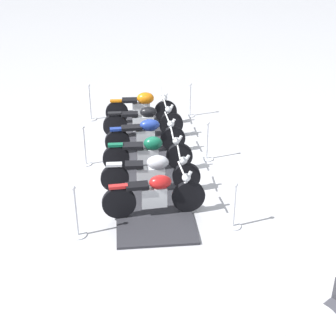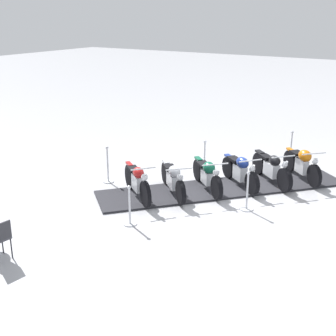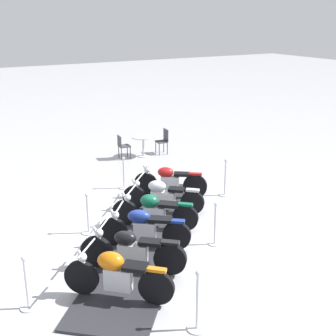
% 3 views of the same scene
% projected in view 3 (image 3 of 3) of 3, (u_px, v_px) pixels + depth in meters
% --- Properties ---
extents(ground_plane, '(80.00, 80.00, 0.00)m').
position_uv_depth(ground_plane, '(150.00, 238.00, 11.06)').
color(ground_plane, '#B2B2B7').
extents(display_platform, '(6.02, 6.60, 0.06)m').
position_uv_depth(display_platform, '(150.00, 237.00, 11.05)').
color(display_platform, '#28282D').
rests_on(display_platform, ground_plane).
extents(motorcycle_maroon, '(1.78, 1.36, 1.02)m').
position_uv_depth(motorcycle_maroon, '(169.00, 181.00, 13.28)').
color(motorcycle_maroon, black).
rests_on(motorcycle_maroon, display_platform).
extents(motorcycle_chrome, '(1.73, 1.63, 0.94)m').
position_uv_depth(motorcycle_chrome, '(161.00, 195.00, 12.34)').
color(motorcycle_chrome, black).
rests_on(motorcycle_chrome, display_platform).
extents(motorcycle_forest, '(1.71, 1.56, 0.96)m').
position_uv_depth(motorcycle_forest, '(153.00, 210.00, 11.38)').
color(motorcycle_forest, black).
rests_on(motorcycle_forest, display_platform).
extents(motorcycle_navy, '(1.75, 1.41, 0.96)m').
position_uv_depth(motorcycle_navy, '(144.00, 228.00, 10.41)').
color(motorcycle_navy, black).
rests_on(motorcycle_navy, display_platform).
extents(motorcycle_black, '(1.79, 1.59, 1.00)m').
position_uv_depth(motorcycle_black, '(132.00, 250.00, 9.46)').
color(motorcycle_black, black).
rests_on(motorcycle_black, display_platform).
extents(motorcycle_copper, '(1.63, 1.55, 0.99)m').
position_uv_depth(motorcycle_copper, '(116.00, 274.00, 8.48)').
color(motorcycle_copper, black).
rests_on(motorcycle_copper, display_platform).
extents(stanchion_left_mid, '(0.29, 0.29, 1.07)m').
position_uv_depth(stanchion_left_mid, '(215.00, 230.00, 10.65)').
color(stanchion_left_mid, silver).
rests_on(stanchion_left_mid, ground_plane).
extents(stanchion_left_rear, '(0.34, 0.34, 1.14)m').
position_uv_depth(stanchion_left_rear, '(197.00, 311.00, 7.75)').
color(stanchion_left_rear, silver).
rests_on(stanchion_left_rear, ground_plane).
extents(stanchion_right_mid, '(0.36, 0.36, 1.05)m').
position_uv_depth(stanchion_right_mid, '(88.00, 221.00, 11.24)').
color(stanchion_right_mid, silver).
rests_on(stanchion_right_mid, ground_plane).
extents(stanchion_left_front, '(0.34, 0.34, 1.13)m').
position_uv_depth(stanchion_left_front, '(225.00, 184.00, 13.57)').
color(stanchion_left_front, silver).
rests_on(stanchion_left_front, ground_plane).
extents(stanchion_right_front, '(0.33, 0.33, 1.02)m').
position_uv_depth(stanchion_right_front, '(124.00, 178.00, 14.14)').
color(stanchion_right_front, silver).
rests_on(stanchion_right_front, ground_plane).
extents(stanchion_right_rear, '(0.31, 0.31, 1.08)m').
position_uv_depth(stanchion_right_rear, '(27.00, 291.00, 8.31)').
color(stanchion_right_rear, silver).
rests_on(stanchion_right_rear, ground_plane).
extents(cafe_table, '(0.86, 0.86, 0.77)m').
position_uv_depth(cafe_table, '(143.00, 141.00, 17.26)').
color(cafe_table, '#B7B7BC').
rests_on(cafe_table, ground_plane).
extents(cafe_chair_near_table, '(0.44, 0.44, 0.89)m').
position_uv_depth(cafe_chair_near_table, '(123.00, 145.00, 16.97)').
color(cafe_chair_near_table, '#2D2D33').
rests_on(cafe_chair_near_table, ground_plane).
extents(cafe_chair_across_table, '(0.44, 0.44, 0.96)m').
position_uv_depth(cafe_chair_across_table, '(163.00, 140.00, 17.59)').
color(cafe_chair_across_table, '#2D2D33').
rests_on(cafe_chair_across_table, ground_plane).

